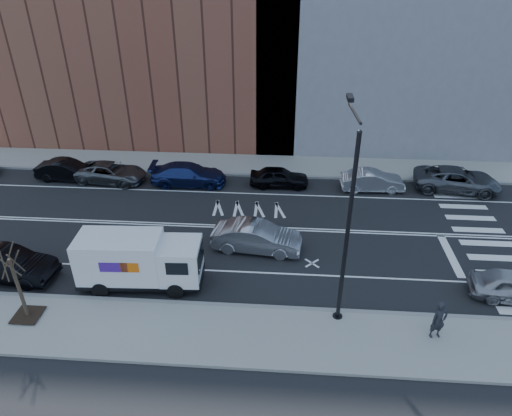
# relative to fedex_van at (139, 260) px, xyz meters

# --- Properties ---
(ground) EXTENTS (120.00, 120.00, 0.00)m
(ground) POSITION_rel_fedex_van_xyz_m (2.56, 5.60, -1.45)
(ground) COLOR black
(ground) RESTS_ON ground
(sidewalk_near) EXTENTS (44.00, 3.60, 0.15)m
(sidewalk_near) POSITION_rel_fedex_van_xyz_m (2.56, -3.20, -1.37)
(sidewalk_near) COLOR gray
(sidewalk_near) RESTS_ON ground
(sidewalk_far) EXTENTS (44.00, 3.60, 0.15)m
(sidewalk_far) POSITION_rel_fedex_van_xyz_m (2.56, 14.40, -1.37)
(sidewalk_far) COLOR gray
(sidewalk_far) RESTS_ON ground
(curb_near) EXTENTS (44.00, 0.25, 0.17)m
(curb_near) POSITION_rel_fedex_van_xyz_m (2.56, -1.40, -1.36)
(curb_near) COLOR gray
(curb_near) RESTS_ON ground
(curb_far) EXTENTS (44.00, 0.25, 0.17)m
(curb_far) POSITION_rel_fedex_van_xyz_m (2.56, 12.60, -1.36)
(curb_far) COLOR gray
(curb_far) RESTS_ON ground
(crosswalk) EXTENTS (3.00, 14.00, 0.01)m
(crosswalk) POSITION_rel_fedex_van_xyz_m (18.56, 5.60, -1.44)
(crosswalk) COLOR white
(crosswalk) RESTS_ON ground
(road_markings) EXTENTS (40.00, 8.60, 0.01)m
(road_markings) POSITION_rel_fedex_van_xyz_m (2.56, 5.60, -1.44)
(road_markings) COLOR white
(road_markings) RESTS_ON ground
(streetlight) EXTENTS (0.44, 4.02, 9.34)m
(streetlight) POSITION_rel_fedex_van_xyz_m (9.56, -1.31, 3.63)
(streetlight) COLOR black
(streetlight) RESTS_ON ground
(street_tree) EXTENTS (1.20, 1.20, 3.75)m
(street_tree) POSITION_rel_fedex_van_xyz_m (-4.44, -2.80, 0.00)
(street_tree) COLOR black
(street_tree) RESTS_ON ground
(fedex_van) EXTENTS (6.12, 2.36, 2.76)m
(fedex_van) POSITION_rel_fedex_van_xyz_m (0.00, 0.00, 0.00)
(fedex_van) COLOR black
(fedex_van) RESTS_ON ground
(far_parked_b) EXTENTS (4.48, 1.78, 1.45)m
(far_parked_b) POSITION_rel_fedex_van_xyz_m (-8.64, 11.12, -0.72)
(far_parked_b) COLOR black
(far_parked_b) RESTS_ON ground
(far_parked_c) EXTENTS (5.18, 2.81, 1.38)m
(far_parked_c) POSITION_rel_fedex_van_xyz_m (-5.44, 11.07, -0.76)
(far_parked_c) COLOR #53575B
(far_parked_c) RESTS_ON ground
(far_parked_d) EXTENTS (5.32, 2.32, 1.52)m
(far_parked_d) POSITION_rel_fedex_van_xyz_m (0.16, 11.02, -0.68)
(far_parked_d) COLOR navy
(far_parked_d) RESTS_ON ground
(far_parked_e) EXTENTS (4.10, 1.71, 1.39)m
(far_parked_e) POSITION_rel_fedex_van_xyz_m (6.54, 11.19, -0.75)
(far_parked_e) COLOR black
(far_parked_e) RESTS_ON ground
(far_parked_f) EXTENTS (4.40, 1.76, 1.42)m
(far_parked_f) POSITION_rel_fedex_van_xyz_m (12.92, 11.05, -0.74)
(far_parked_f) COLOR #B6B6BB
(far_parked_f) RESTS_ON ground
(far_parked_g) EXTENTS (5.97, 3.29, 1.58)m
(far_parked_g) POSITION_rel_fedex_van_xyz_m (18.71, 11.46, -0.66)
(far_parked_g) COLOR #505358
(far_parked_g) RESTS_ON ground
(driving_sedan) EXTENTS (5.05, 2.21, 1.61)m
(driving_sedan) POSITION_rel_fedex_van_xyz_m (5.52, 3.39, -0.64)
(driving_sedan) COLOR #99999E
(driving_sedan) RESTS_ON ground
(near_parked_rear_a) EXTENTS (5.08, 2.12, 1.63)m
(near_parked_rear_a) POSITION_rel_fedex_van_xyz_m (-6.87, -0.02, -0.63)
(near_parked_rear_a) COLOR black
(near_parked_rear_a) RESTS_ON ground
(pedestrian) EXTENTS (0.75, 0.58, 1.83)m
(pedestrian) POSITION_rel_fedex_van_xyz_m (13.63, -2.70, -0.38)
(pedestrian) COLOR black
(pedestrian) RESTS_ON sidewalk_near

